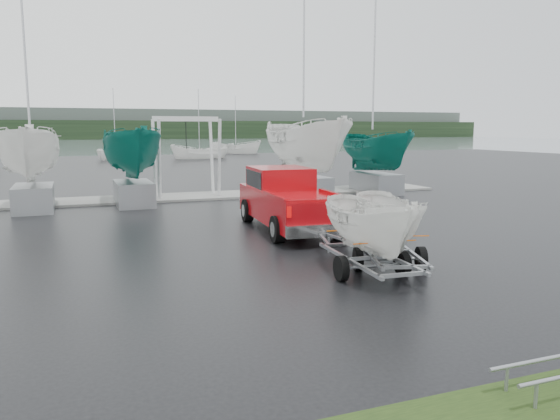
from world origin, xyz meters
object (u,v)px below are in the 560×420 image
Objects in this scene: trailer_hitched at (371,180)px; trailer_parked at (390,177)px; pickup_truck at (286,197)px; boat_hoist at (186,145)px.

trailer_parked is (0.81, 0.45, 0.02)m from trailer_hitched.
trailer_parked reaches higher than trailer_hitched.
boat_hoist reaches higher than pickup_truck.
trailer_parked is 16.13m from boat_hoist.
trailer_hitched is at bearing -132.69° from trailer_parked.
trailer_hitched is 0.93m from trailer_parked.
trailer_hitched reaches higher than pickup_truck.
pickup_truck is 10.03m from boat_hoist.
trailer_hitched reaches higher than boat_hoist.
trailer_parked reaches higher than boat_hoist.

